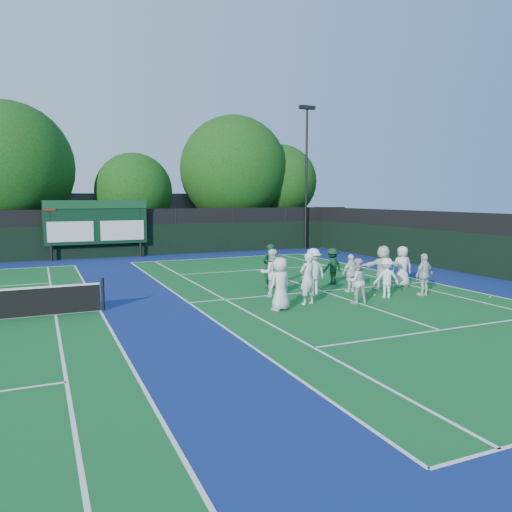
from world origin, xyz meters
name	(u,v)px	position (x,y,z in m)	size (l,w,h in m)	color
ground	(336,296)	(0.00, 0.00, 0.00)	(120.00, 120.00, 0.00)	#1A350E
court_apron	(175,304)	(-6.00, 1.00, 0.00)	(34.00, 32.00, 0.01)	navy
near_court	(322,291)	(0.00, 1.00, 0.01)	(11.05, 23.85, 0.01)	#125B24
back_fence	(113,236)	(-6.00, 16.00, 1.36)	(34.00, 0.08, 3.00)	black
divider_fence_right	(488,248)	(9.00, 1.00, 1.36)	(0.08, 32.00, 3.00)	black
scoreboard	(96,223)	(-7.01, 15.59, 2.19)	(6.00, 0.21, 3.55)	black
clubhouse	(150,219)	(-2.00, 24.00, 2.00)	(18.00, 6.00, 4.00)	#515055
light_pole_right	(306,161)	(7.50, 15.70, 6.30)	(1.20, 0.30, 10.12)	black
tree_b	(10,170)	(-11.72, 19.58, 5.41)	(8.19, 8.19, 9.72)	black
tree_c	(136,193)	(-3.89, 19.58, 3.99)	(5.31, 5.31, 6.78)	black
tree_d	(235,172)	(3.54, 19.58, 5.58)	(7.98, 7.98, 9.77)	black
tree_e	(281,184)	(7.42, 19.58, 4.77)	(5.75, 5.75, 7.80)	black
tennis_ball_1	(351,279)	(2.75, 2.97, 0.03)	(0.07, 0.07, 0.07)	#B6D318
tennis_ball_2	(490,297)	(5.09, -2.62, 0.03)	(0.07, 0.07, 0.07)	#B6D318
tennis_ball_4	(350,284)	(1.85, 1.76, 0.03)	(0.07, 0.07, 0.07)	#B6D318
tennis_ball_5	(375,295)	(1.37, -0.58, 0.03)	(0.07, 0.07, 0.07)	#B6D318
player_front_0	(280,284)	(-3.01, -1.31, 0.89)	(0.87, 0.57, 1.78)	silver
player_front_1	(308,279)	(-1.74, -0.88, 0.92)	(0.67, 0.44, 1.83)	silver
player_front_2	(357,281)	(-0.08, -1.44, 0.80)	(0.78, 0.61, 1.61)	silver
player_front_3	(386,278)	(1.52, -1.05, 0.75)	(0.97, 0.56, 1.50)	white
player_front_4	(424,275)	(3.11, -1.28, 0.81)	(0.95, 0.39, 1.61)	silver
player_back_0	(271,273)	(-2.28, 0.90, 0.90)	(0.88, 0.68, 1.81)	white
player_back_1	(313,271)	(-0.62, 0.66, 0.89)	(1.15, 0.66, 1.78)	white
player_back_2	(351,273)	(0.96, 0.42, 0.76)	(0.89, 0.37, 1.51)	white
player_back_3	(383,267)	(2.47, 0.38, 0.90)	(1.67, 0.53, 1.81)	white
player_back_4	(402,266)	(3.63, 0.59, 0.85)	(0.83, 0.54, 1.71)	silver
coach_left	(270,266)	(-1.63, 2.46, 0.92)	(0.67, 0.44, 1.84)	#0E341B
coach_right	(332,266)	(1.24, 2.23, 0.78)	(1.01, 0.58, 1.57)	#0F371C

